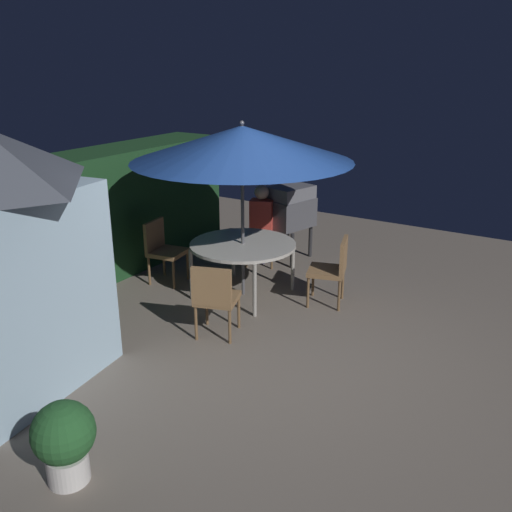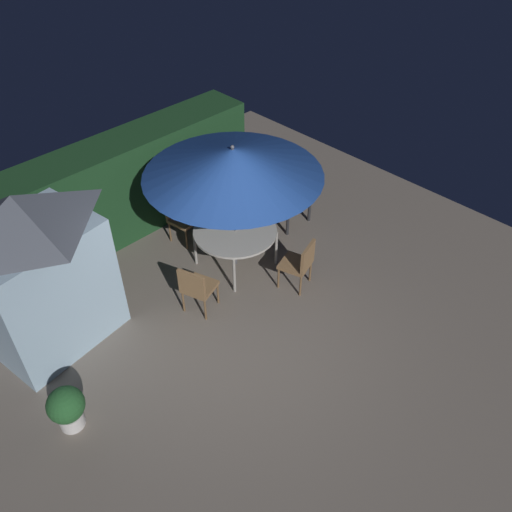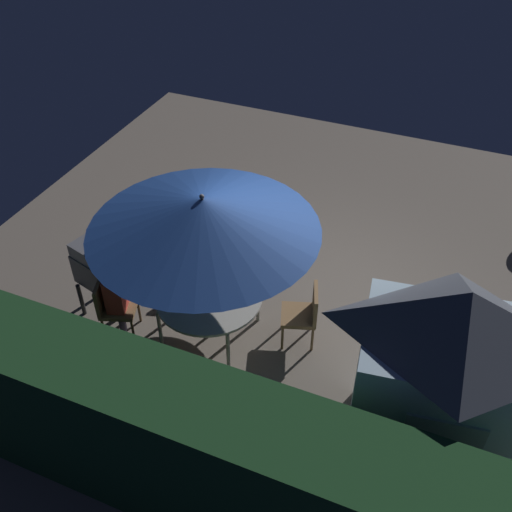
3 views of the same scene
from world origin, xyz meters
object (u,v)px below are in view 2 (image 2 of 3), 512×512
(potted_plant_by_grill, at_px, (67,407))
(patio_table, at_px, (235,233))
(chair_far_side, at_px, (180,215))
(bbq_grill, at_px, (292,186))
(person_in_red, at_px, (266,191))
(patio_umbrella, at_px, (233,162))
(garden_shed, at_px, (37,271))
(chair_toward_hedge, at_px, (197,287))
(chair_near_shed, at_px, (267,200))
(chair_toward_house, at_px, (300,262))

(potted_plant_by_grill, bearing_deg, patio_table, 12.53)
(patio_table, bearing_deg, chair_far_side, 99.48)
(bbq_grill, height_order, person_in_red, person_in_red)
(patio_umbrella, xyz_separation_m, bbq_grill, (1.57, 0.14, -1.20))
(chair_far_side, height_order, person_in_red, person_in_red)
(garden_shed, height_order, chair_toward_hedge, garden_shed)
(patio_umbrella, xyz_separation_m, chair_near_shed, (1.25, 0.45, -1.53))
(patio_umbrella, bearing_deg, bbq_grill, 4.96)
(patio_table, height_order, potted_plant_by_grill, patio_table)
(patio_table, relative_size, chair_near_shed, 1.58)
(patio_table, relative_size, chair_far_side, 1.58)
(bbq_grill, distance_m, chair_near_shed, 0.55)
(chair_near_shed, relative_size, potted_plant_by_grill, 1.33)
(patio_table, bearing_deg, chair_toward_house, -72.89)
(bbq_grill, height_order, chair_near_shed, bbq_grill)
(chair_near_shed, relative_size, person_in_red, 0.71)
(garden_shed, height_order, chair_toward_house, garden_shed)
(chair_near_shed, height_order, chair_far_side, same)
(chair_near_shed, relative_size, chair_toward_house, 1.00)
(person_in_red, bearing_deg, chair_near_shed, 19.77)
(chair_far_side, bearing_deg, chair_toward_hedge, -121.24)
(bbq_grill, relative_size, chair_near_shed, 1.33)
(patio_table, xyz_separation_m, chair_far_side, (-0.21, 1.24, -0.17))
(chair_toward_hedge, bearing_deg, chair_near_shed, 19.30)
(patio_umbrella, height_order, person_in_red, patio_umbrella)
(potted_plant_by_grill, bearing_deg, bbq_grill, 10.31)
(garden_shed, height_order, patio_table, garden_shed)
(bbq_grill, distance_m, chair_toward_hedge, 2.85)
(patio_table, xyz_separation_m, bbq_grill, (1.57, 0.14, 0.16))
(chair_toward_house, bearing_deg, person_in_red, 62.87)
(garden_shed, relative_size, patio_table, 1.79)
(chair_near_shed, relative_size, chair_toward_hedge, 1.00)
(patio_umbrella, relative_size, bbq_grill, 2.35)
(patio_table, height_order, chair_toward_hedge, chair_toward_hedge)
(patio_umbrella, height_order, chair_near_shed, patio_umbrella)
(garden_shed, xyz_separation_m, patio_umbrella, (3.04, -0.73, 0.76))
(patio_umbrella, height_order, chair_toward_house, patio_umbrella)
(patio_umbrella, distance_m, bbq_grill, 1.98)
(bbq_grill, xyz_separation_m, chair_toward_hedge, (-2.77, -0.55, -0.33))
(chair_far_side, bearing_deg, patio_table, -80.52)
(patio_umbrella, distance_m, chair_near_shed, 2.02)
(garden_shed, distance_m, person_in_red, 4.25)
(garden_shed, bearing_deg, bbq_grill, -7.36)
(chair_far_side, relative_size, potted_plant_by_grill, 1.33)
(garden_shed, relative_size, potted_plant_by_grill, 3.75)
(bbq_grill, bearing_deg, chair_toward_house, -133.03)
(chair_toward_hedge, relative_size, potted_plant_by_grill, 1.33)
(chair_near_shed, bearing_deg, patio_umbrella, -160.23)
(garden_shed, bearing_deg, chair_toward_hedge, -31.94)
(patio_umbrella, relative_size, potted_plant_by_grill, 4.17)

